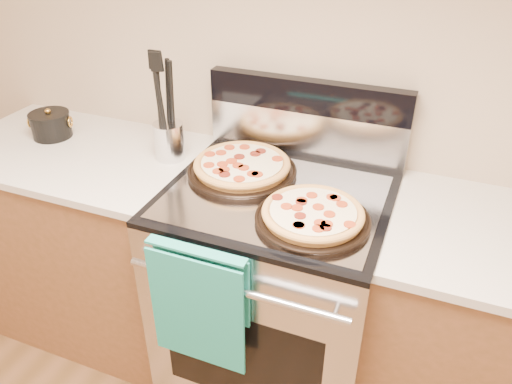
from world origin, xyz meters
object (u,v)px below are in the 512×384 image
at_px(range_body, 275,295).
at_px(pepperoni_pizza_front, 313,215).
at_px(utensil_crock, 169,141).
at_px(pepperoni_pizza_back, 242,167).
at_px(saucepan, 51,126).

relative_size(range_body, pepperoni_pizza_front, 2.55).
distance_m(range_body, utensil_crock, 0.72).
xyz_separation_m(pepperoni_pizza_back, utensil_crock, (-0.32, 0.04, 0.03)).
distance_m(range_body, saucepan, 1.16).
bearing_deg(pepperoni_pizza_back, pepperoni_pizza_front, -31.86).
distance_m(utensil_crock, saucepan, 0.56).
bearing_deg(saucepan, range_body, -5.10).
distance_m(range_body, pepperoni_pizza_front, 0.54).
relative_size(pepperoni_pizza_front, utensil_crock, 2.45).
bearing_deg(pepperoni_pizza_back, range_body, -23.36).
bearing_deg(saucepan, utensil_crock, 1.56).
relative_size(pepperoni_pizza_back, saucepan, 2.45).
bearing_deg(pepperoni_pizza_front, saucepan, 169.48).
xyz_separation_m(pepperoni_pizza_back, pepperoni_pizza_front, (0.32, -0.20, -0.00)).
height_order(pepperoni_pizza_back, saucepan, saucepan).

